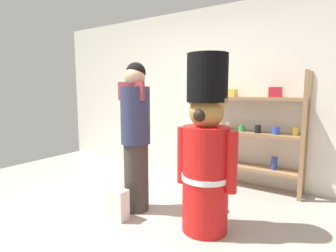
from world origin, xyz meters
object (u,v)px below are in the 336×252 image
object	(u,v)px
teddy_bear_guard	(206,152)
person_shopper	(136,134)
shopping_bag	(117,203)
merchandise_shelf	(250,130)

from	to	relation	value
teddy_bear_guard	person_shopper	distance (m)	0.86
person_shopper	shopping_bag	bearing A→B (deg)	-95.44
merchandise_shelf	teddy_bear_guard	xyz separation A→B (m)	(0.01, -1.42, -0.02)
person_shopper	shopping_bag	distance (m)	0.77
merchandise_shelf	person_shopper	xyz separation A→B (m)	(-0.84, -1.44, 0.07)
merchandise_shelf	person_shopper	size ratio (longest dim) A/B	0.96
teddy_bear_guard	person_shopper	size ratio (longest dim) A/B	1.02
merchandise_shelf	person_shopper	bearing A→B (deg)	-120.41
teddy_bear_guard	shopping_bag	distance (m)	1.12
merchandise_shelf	teddy_bear_guard	world-z (taller)	teddy_bear_guard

